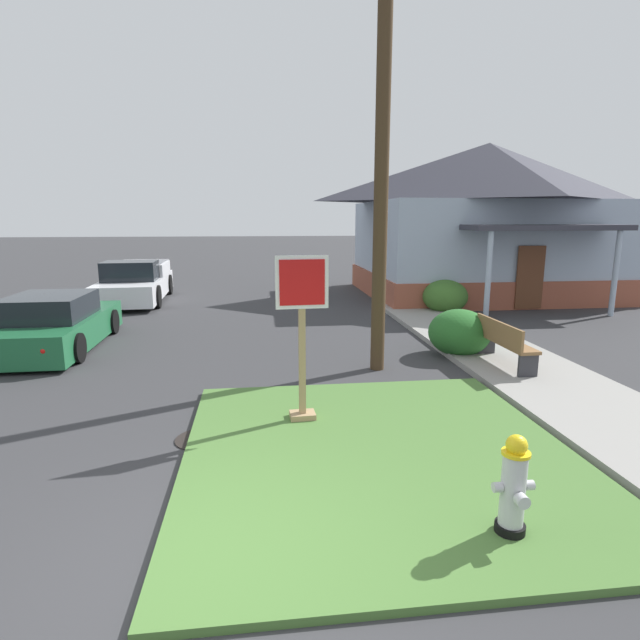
% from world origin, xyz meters
% --- Properties ---
extents(ground_plane, '(160.00, 160.00, 0.00)m').
position_xyz_m(ground_plane, '(0.00, 0.00, 0.00)').
color(ground_plane, '#333335').
extents(grass_corner_patch, '(4.77, 5.09, 0.08)m').
position_xyz_m(grass_corner_patch, '(1.94, 1.84, 0.04)').
color(grass_corner_patch, '#477033').
rests_on(grass_corner_patch, ground).
extents(sidewalk_strip, '(2.20, 15.04, 0.12)m').
position_xyz_m(sidewalk_strip, '(5.53, 5.60, 0.06)').
color(sidewalk_strip, gray).
rests_on(sidewalk_strip, ground).
extents(fire_hydrant, '(0.38, 0.34, 0.95)m').
position_xyz_m(fire_hydrant, '(2.75, 0.06, 0.53)').
color(fire_hydrant, black).
rests_on(fire_hydrant, grass_corner_patch).
extents(stop_sign, '(0.73, 0.30, 2.33)m').
position_xyz_m(stop_sign, '(1.10, 2.94, 1.22)').
color(stop_sign, '#A3845B').
rests_on(stop_sign, grass_corner_patch).
extents(manhole_cover, '(0.70, 0.70, 0.02)m').
position_xyz_m(manhole_cover, '(-0.29, 2.57, 0.01)').
color(manhole_cover, black).
rests_on(manhole_cover, ground).
extents(parked_sedan_green, '(1.98, 4.35, 1.25)m').
position_xyz_m(parked_sedan_green, '(-4.07, 7.85, 0.54)').
color(parked_sedan_green, '#1E6038').
rests_on(parked_sedan_green, ground).
extents(pickup_truck_white, '(2.25, 5.34, 1.48)m').
position_xyz_m(pickup_truck_white, '(-3.80, 14.35, 0.62)').
color(pickup_truck_white, silver).
rests_on(pickup_truck_white, ground).
extents(street_bench, '(0.43, 1.77, 0.85)m').
position_xyz_m(street_bench, '(5.17, 5.04, 0.59)').
color(street_bench, brown).
rests_on(street_bench, sidewalk_strip).
extents(utility_pole, '(1.38, 0.27, 10.06)m').
position_xyz_m(utility_pole, '(2.78, 5.42, 5.23)').
color(utility_pole, '#42301E').
rests_on(utility_pole, ground).
extents(corner_house, '(9.28, 8.52, 5.62)m').
position_xyz_m(corner_house, '(9.09, 14.59, 2.89)').
color(corner_house, brown).
rests_on(corner_house, ground).
extents(shrub_near_porch, '(1.38, 1.38, 1.04)m').
position_xyz_m(shrub_near_porch, '(6.26, 10.96, 0.52)').
color(shrub_near_porch, '#3A6727').
rests_on(shrub_near_porch, ground).
extents(shrub_by_curb, '(1.31, 1.31, 1.00)m').
position_xyz_m(shrub_by_curb, '(4.75, 6.18, 0.50)').
color(shrub_by_curb, '#276327').
rests_on(shrub_by_curb, ground).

